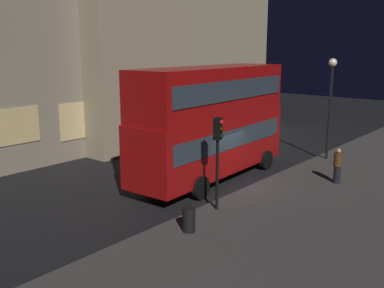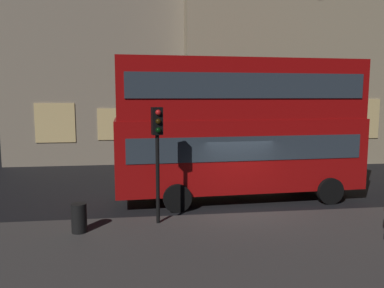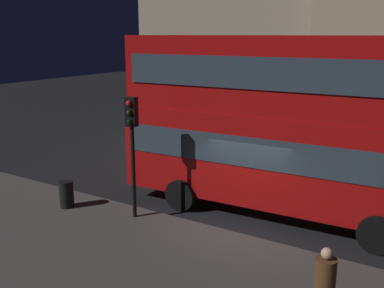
# 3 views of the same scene
# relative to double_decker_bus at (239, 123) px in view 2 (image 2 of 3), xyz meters

# --- Properties ---
(ground_plane) EXTENTS (80.00, 80.00, 0.00)m
(ground_plane) POSITION_rel_double_decker_bus_xyz_m (-0.29, -1.30, -3.07)
(ground_plane) COLOR black
(sidewalk_slab) EXTENTS (44.00, 8.93, 0.12)m
(sidewalk_slab) POSITION_rel_double_decker_bus_xyz_m (-0.29, -6.67, -3.01)
(sidewalk_slab) COLOR #423F3D
(sidewalk_slab) RESTS_ON ground
(building_with_clock) EXTENTS (13.35, 7.63, 17.29)m
(building_with_clock) POSITION_rel_double_decker_bus_xyz_m (-5.30, 12.10, 5.58)
(building_with_clock) COLOR gray
(building_with_clock) RESTS_ON ground
(building_plain_facade) EXTENTS (17.55, 9.97, 16.17)m
(building_plain_facade) POSITION_rel_double_decker_bus_xyz_m (7.52, 11.56, 5.02)
(building_plain_facade) COLOR tan
(building_plain_facade) RESTS_ON ground
(double_decker_bus) EXTENTS (9.86, 3.23, 5.51)m
(double_decker_bus) POSITION_rel_double_decker_bus_xyz_m (0.00, 0.00, 0.00)
(double_decker_bus) COLOR #9E0C0C
(double_decker_bus) RESTS_ON ground
(traffic_light_near_kerb) EXTENTS (0.37, 0.39, 3.67)m
(traffic_light_near_kerb) POSITION_rel_double_decker_bus_xyz_m (-3.32, -2.88, -0.30)
(traffic_light_near_kerb) COLOR black
(traffic_light_near_kerb) RESTS_ON sidewalk_slab
(litter_bin) EXTENTS (0.45, 0.45, 0.87)m
(litter_bin) POSITION_rel_double_decker_bus_xyz_m (-5.68, -3.41, -2.52)
(litter_bin) COLOR black
(litter_bin) RESTS_ON sidewalk_slab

